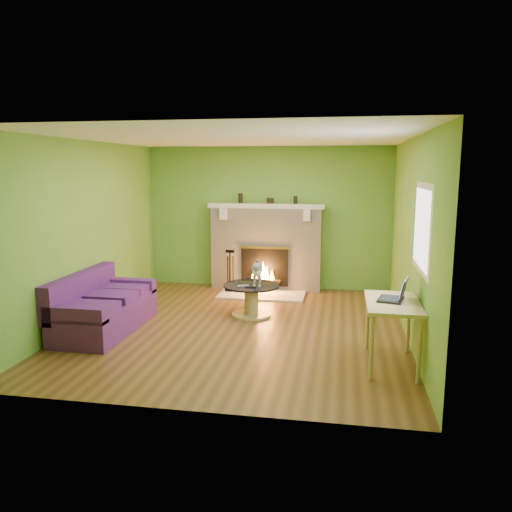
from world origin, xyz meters
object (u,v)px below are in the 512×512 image
(coffee_table, at_px, (251,298))
(cat, at_px, (257,272))
(desk, at_px, (393,309))
(sofa, at_px, (102,308))

(coffee_table, relative_size, cat, 1.38)
(coffee_table, distance_m, desk, 2.54)
(sofa, relative_size, cat, 2.88)
(sofa, bearing_deg, coffee_table, 28.27)
(coffee_table, relative_size, desk, 0.84)
(coffee_table, height_order, cat, cat)
(sofa, relative_size, desk, 1.75)
(coffee_table, bearing_deg, cat, 32.01)
(sofa, bearing_deg, desk, -9.16)
(desk, bearing_deg, coffee_table, 139.32)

